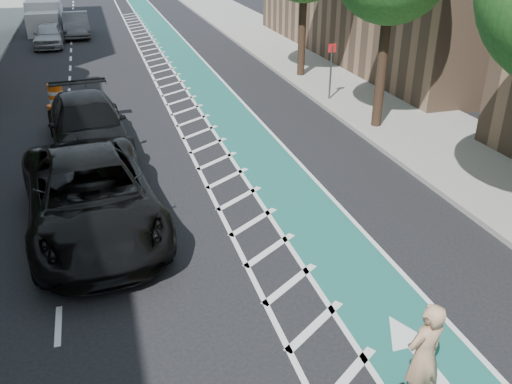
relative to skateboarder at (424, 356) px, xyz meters
name	(u,v)px	position (x,y,z in m)	size (l,w,h in m)	color
ground	(221,297)	(-2.30, 3.64, -1.06)	(120.00, 120.00, 0.00)	black
bike_lane	(238,127)	(0.70, 13.64, -1.05)	(2.00, 90.00, 0.01)	#1B6159
buffer_strip	(199,131)	(-0.80, 13.64, -1.05)	(1.40, 90.00, 0.01)	silver
sidewalk_right	(391,110)	(7.20, 13.64, -0.98)	(5.00, 90.00, 0.15)	gray
curb_right	(336,115)	(4.75, 13.64, -0.98)	(0.12, 90.00, 0.16)	gray
sign_post	(331,71)	(5.30, 15.64, 0.30)	(0.35, 0.08, 2.47)	#4C4C4C
skateboarder	(424,356)	(0.00, 0.00, 0.00)	(0.69, 0.45, 1.89)	tan
suv_near	(91,196)	(-4.70, 7.27, -0.14)	(3.05, 6.61, 1.84)	black
suv_far	(87,125)	(-4.70, 12.88, -0.18)	(2.44, 6.01, 1.74)	black
car_silver	(49,35)	(-6.73, 31.56, -0.33)	(1.71, 4.24, 1.44)	#A7A7AC
car_grey	(76,25)	(-5.10, 34.75, -0.27)	(1.66, 4.75, 1.57)	#5D5D62
box_truck	(45,18)	(-7.20, 37.26, -0.09)	(2.37, 5.07, 2.10)	silver
barrel_a	(99,181)	(-4.50, 9.11, -0.58)	(0.74, 0.74, 1.01)	#EC510C
barrel_b	(55,116)	(-5.90, 15.76, -0.67)	(0.59, 0.59, 0.81)	#D7510B
barrel_c	(56,96)	(-5.92, 18.14, -0.58)	(0.75, 0.75, 1.02)	#EA570C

